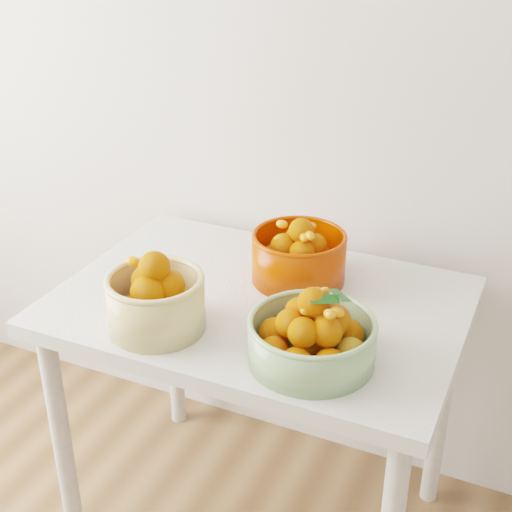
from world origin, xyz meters
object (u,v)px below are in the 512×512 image
at_px(bowl_green, 312,337).
at_px(bowl_orange, 299,256).
at_px(bowl_cream, 156,300).
at_px(table, 259,331).

bearing_deg(bowl_green, bowl_orange, 116.07).
bearing_deg(bowl_cream, table, 53.26).
bearing_deg(bowl_cream, bowl_orange, 58.70).
distance_m(bowl_cream, bowl_orange, 0.41).
relative_size(bowl_cream, bowl_green, 1.02).
bearing_deg(bowl_orange, table, -110.97).
xyz_separation_m(bowl_cream, bowl_green, (0.37, 0.02, -0.01)).
xyz_separation_m(table, bowl_cream, (-0.16, -0.22, 0.17)).
distance_m(table, bowl_cream, 0.32).
xyz_separation_m(bowl_cream, bowl_orange, (0.21, 0.35, -0.01)).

